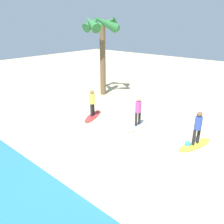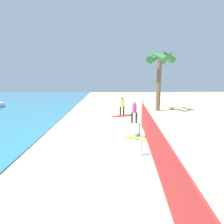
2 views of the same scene
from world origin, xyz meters
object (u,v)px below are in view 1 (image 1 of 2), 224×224
object	(u,v)px
beach_ball	(188,144)
surfer_yellow	(198,126)
surfboard_yellow	(195,145)
surfer_white	(138,109)
surfer_red	(92,101)
surfboard_red	(93,116)
palm_tree	(102,30)
surfboard_white	(137,126)

from	to	relation	value
beach_ball	surfer_yellow	bearing A→B (deg)	-125.54
surfboard_yellow	surfer_white	bearing A→B (deg)	-73.01
surfer_red	surfer_yellow	bearing A→B (deg)	-173.59
surfer_white	surfer_yellow	bearing A→B (deg)	-179.23
surfer_white	surfboard_red	xyz separation A→B (m)	(2.91, 0.65, -0.99)
surfboard_yellow	palm_tree	bearing A→B (deg)	-93.66
surfer_white	palm_tree	world-z (taller)	palm_tree
beach_ball	palm_tree	bearing A→B (deg)	-22.19
surfboard_yellow	surfboard_white	world-z (taller)	same
beach_ball	surfer_red	bearing A→B (deg)	3.60
surfer_white	surfboard_red	world-z (taller)	surfer_white
surfer_yellow	surfer_red	distance (m)	6.23
surfer_yellow	surfer_red	world-z (taller)	same
surfboard_white	surfboard_red	xyz separation A→B (m)	(2.91, 0.65, 0.00)
surfboard_white	palm_tree	bearing A→B (deg)	-119.08
surfboard_white	surfboard_red	world-z (taller)	same
surfboard_yellow	surfer_white	world-z (taller)	surfer_white
surfer_white	beach_ball	xyz separation A→B (m)	(-3.05, 0.28, -0.89)
palm_tree	surfer_red	bearing A→B (deg)	124.79
surfer_white	surfer_red	distance (m)	2.99
surfer_yellow	surfer_red	xyz separation A→B (m)	(6.19, 0.70, 0.00)
surfboard_red	palm_tree	xyz separation A→B (m)	(2.72, -3.92, 4.86)
surfboard_yellow	beach_ball	world-z (taller)	beach_ball
surfboard_yellow	surfer_red	xyz separation A→B (m)	(6.19, 0.70, 0.99)
surfboard_white	surfer_white	size ratio (longest dim) A/B	1.28
beach_ball	surfboard_yellow	bearing A→B (deg)	-125.54
surfboard_yellow	surfboard_red	size ratio (longest dim) A/B	1.00
surfer_white	palm_tree	xyz separation A→B (m)	(5.64, -3.27, 3.87)
surfer_white	surfer_red	world-z (taller)	same
surfboard_white	surfboard_red	size ratio (longest dim) A/B	1.00
beach_ball	surfboard_white	bearing A→B (deg)	-5.18
surfer_red	beach_ball	distance (m)	6.04
surfboard_red	beach_ball	xyz separation A→B (m)	(-5.96, -0.38, 0.10)
surfer_yellow	surfboard_red	distance (m)	6.31
surfboard_white	palm_tree	distance (m)	8.13
surfboard_yellow	surfer_white	distance (m)	3.42
surfboard_red	surfer_yellow	bearing A→B (deg)	72.75
surfboard_white	surfer_yellow	bearing A→B (deg)	91.78
surfboard_yellow	surfer_yellow	distance (m)	0.99
surfboard_red	beach_ball	size ratio (longest dim) A/B	7.38
surfer_yellow	surfboard_red	size ratio (longest dim) A/B	0.78
surfboard_white	surfer_white	world-z (taller)	surfer_white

